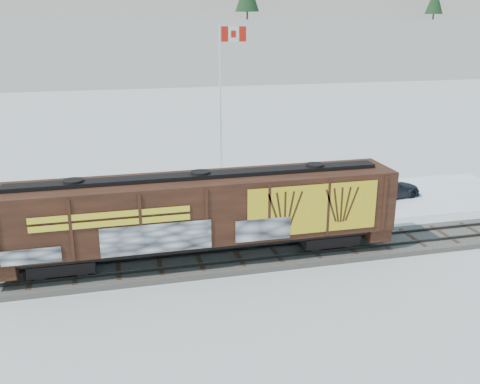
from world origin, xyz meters
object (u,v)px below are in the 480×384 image
object	(u,v)px
car_silver	(96,211)
car_white	(284,201)
flagpole	(222,131)
car_dark	(389,188)
hopper_railcar	(201,211)

from	to	relation	value
car_silver	car_white	world-z (taller)	car_white
flagpole	car_white	distance (m)	7.62
flagpole	car_dark	size ratio (longest dim) A/B	2.53
hopper_railcar	car_dark	world-z (taller)	hopper_railcar
hopper_railcar	car_white	xyz separation A→B (m)	(6.36, 6.02, -2.00)
hopper_railcar	flagpole	world-z (taller)	flagpole
hopper_railcar	flagpole	xyz separation A→B (m)	(3.71, 12.29, 1.43)
hopper_railcar	flagpole	bearing A→B (deg)	73.22
hopper_railcar	car_white	size ratio (longest dim) A/B	3.81
hopper_railcar	flagpole	distance (m)	12.91
hopper_railcar	car_white	distance (m)	8.98
car_white	hopper_railcar	bearing A→B (deg)	158.16
hopper_railcar	flagpole	size ratio (longest dim) A/B	1.68
hopper_railcar	car_silver	bearing A→B (deg)	125.49
car_silver	car_white	xyz separation A→B (m)	(11.60, -1.34, 0.10)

